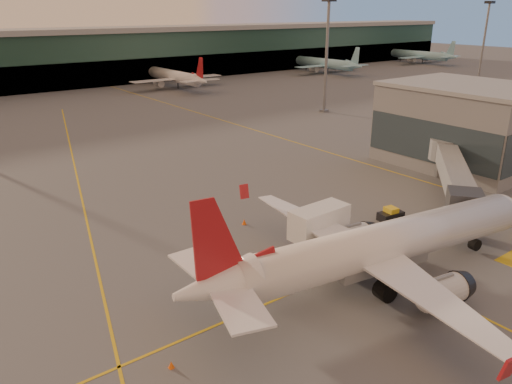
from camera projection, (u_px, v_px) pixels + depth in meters
ground at (373, 299)px, 42.54m from camera, size 600.00×600.00×0.00m
taxi_markings at (98, 181)px, 71.64m from camera, size 100.12×173.00×0.01m
gate_building at (465, 125)px, 77.55m from camera, size 18.40×22.40×12.60m
mast_east_near at (327, 48)px, 114.94m from camera, size 2.40×2.40×25.60m
mast_east_far at (485, 37)px, 160.46m from camera, size 2.40×2.40×25.60m
distant_aircraft_row at (65, 99)px, 136.90m from camera, size 350.00×34.00×13.00m
main_airplane at (376, 248)px, 43.74m from camera, size 36.75×33.30×11.12m
jet_bridge at (452, 172)px, 63.16m from camera, size 22.30×18.47×5.61m
catering_truck at (320, 227)px, 49.96m from camera, size 6.33×2.98×4.85m
pushback_tug at (391, 215)px, 58.40m from camera, size 3.18×2.02×1.53m
cone_nose at (505, 224)px, 56.70m from camera, size 0.48×0.48×0.61m
cone_tail at (171, 365)px, 34.37m from camera, size 0.42×0.42×0.54m
cone_wing_left at (244, 222)px, 57.26m from camera, size 0.50×0.50×0.64m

